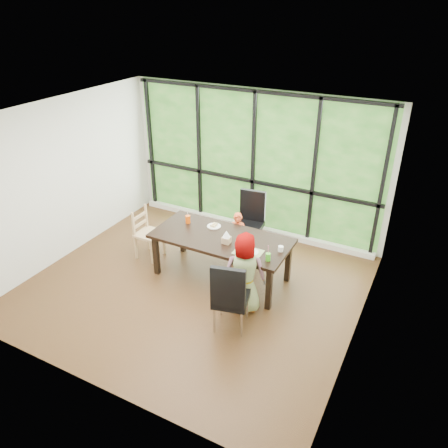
{
  "coord_description": "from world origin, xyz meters",
  "views": [
    {
      "loc": [
        3.04,
        -4.81,
        4.13
      ],
      "look_at": [
        0.36,
        0.34,
        1.05
      ],
      "focal_mm": 35.05,
      "sensor_mm": 36.0,
      "label": 1
    }
  ],
  "objects": [
    {
      "name": "ground",
      "position": [
        0.0,
        0.0,
        0.0
      ],
      "size": [
        5.0,
        5.0,
        0.0
      ],
      "primitive_type": "plane",
      "color": "black",
      "rests_on": "ground"
    },
    {
      "name": "back_wall",
      "position": [
        0.0,
        2.25,
        1.35
      ],
      "size": [
        5.0,
        0.0,
        5.0
      ],
      "primitive_type": "plane",
      "rotation": [
        1.57,
        0.0,
        0.0
      ],
      "color": "silver",
      "rests_on": "ground"
    },
    {
      "name": "foliage_backdrop",
      "position": [
        0.0,
        2.23,
        1.35
      ],
      "size": [
        4.8,
        0.02,
        2.65
      ],
      "primitive_type": "cube",
      "color": "#1E4816",
      "rests_on": "back_wall"
    },
    {
      "name": "window_mullions",
      "position": [
        0.0,
        2.19,
        1.35
      ],
      "size": [
        4.8,
        0.06,
        2.65
      ],
      "primitive_type": null,
      "color": "black",
      "rests_on": "back_wall"
    },
    {
      "name": "window_sill",
      "position": [
        0.0,
        2.15,
        0.05
      ],
      "size": [
        4.8,
        0.12,
        0.1
      ],
      "primitive_type": "cube",
      "color": "silver",
      "rests_on": "ground"
    },
    {
      "name": "dining_table",
      "position": [
        0.26,
        0.44,
        0.38
      ],
      "size": [
        2.22,
        1.08,
        0.75
      ],
      "primitive_type": "cube",
      "rotation": [
        0.0,
        0.0,
        -0.04
      ],
      "color": "black",
      "rests_on": "ground"
    },
    {
      "name": "chair_window_leather",
      "position": [
        0.29,
        1.44,
        0.54
      ],
      "size": [
        0.51,
        0.51,
        1.08
      ],
      "primitive_type": "cube",
      "rotation": [
        0.0,
        0.0,
        0.12
      ],
      "color": "black",
      "rests_on": "ground"
    },
    {
      "name": "chair_interior_leather",
      "position": [
        0.94,
        -0.56,
        0.54
      ],
      "size": [
        0.56,
        0.56,
        1.08
      ],
      "primitive_type": "cube",
      "rotation": [
        0.0,
        0.0,
        3.38
      ],
      "color": "black",
      "rests_on": "ground"
    },
    {
      "name": "chair_end_beech",
      "position": [
        -1.15,
        0.42,
        0.45
      ],
      "size": [
        0.4,
        0.42,
        0.9
      ],
      "primitive_type": "cube",
      "rotation": [
        0.0,
        0.0,
        1.57
      ],
      "color": "tan",
      "rests_on": "ground"
    },
    {
      "name": "child_toddler",
      "position": [
        0.26,
        1.04,
        0.45
      ],
      "size": [
        0.36,
        0.27,
        0.89
      ],
      "primitive_type": "imported",
      "rotation": [
        0.0,
        0.0,
        0.2
      ],
      "color": "#E55126",
      "rests_on": "ground"
    },
    {
      "name": "child_older",
      "position": [
        0.91,
        -0.12,
        0.62
      ],
      "size": [
        0.71,
        0.59,
        1.24
      ],
      "primitive_type": "imported",
      "rotation": [
        0.0,
        0.0,
        3.53
      ],
      "color": "slate",
      "rests_on": "ground"
    },
    {
      "name": "placemat",
      "position": [
        0.83,
        0.22,
        0.75
      ],
      "size": [
        0.41,
        0.3,
        0.01
      ],
      "primitive_type": "cube",
      "color": "tan",
      "rests_on": "dining_table"
    },
    {
      "name": "plate_far",
      "position": [
        -0.0,
        0.68,
        0.76
      ],
      "size": [
        0.22,
        0.22,
        0.01
      ],
      "primitive_type": "cylinder",
      "color": "white",
      "rests_on": "dining_table"
    },
    {
      "name": "plate_near",
      "position": [
        0.87,
        0.23,
        0.76
      ],
      "size": [
        0.21,
        0.21,
        0.01
      ],
      "primitive_type": "cylinder",
      "color": "white",
      "rests_on": "dining_table"
    },
    {
      "name": "orange_cup",
      "position": [
        -0.45,
        0.6,
        0.82
      ],
      "size": [
        0.08,
        0.08,
        0.13
      ],
      "primitive_type": "cylinder",
      "color": "#E14C08",
      "rests_on": "dining_table"
    },
    {
      "name": "green_cup",
      "position": [
        1.17,
        0.15,
        0.81
      ],
      "size": [
        0.07,
        0.07,
        0.11
      ],
      "primitive_type": "cylinder",
      "color": "#4ACD26",
      "rests_on": "dining_table"
    },
    {
      "name": "white_mug",
      "position": [
        1.24,
        0.47,
        0.79
      ],
      "size": [
        0.08,
        0.08,
        0.08
      ],
      "primitive_type": "cylinder",
      "color": "white",
      "rests_on": "dining_table"
    },
    {
      "name": "tissue_box",
      "position": [
        0.42,
        0.31,
        0.8
      ],
      "size": [
        0.12,
        0.12,
        0.1
      ],
      "primitive_type": "cube",
      "color": "tan",
      "rests_on": "dining_table"
    },
    {
      "name": "crepe_rolls_far",
      "position": [
        -0.0,
        0.68,
        0.78
      ],
      "size": [
        0.1,
        0.12,
        0.04
      ],
      "primitive_type": null,
      "color": "tan",
      "rests_on": "plate_far"
    },
    {
      "name": "crepe_rolls_near",
      "position": [
        0.87,
        0.23,
        0.78
      ],
      "size": [
        0.05,
        0.12,
        0.04
      ],
      "primitive_type": null,
      "color": "tan",
      "rests_on": "plate_near"
    },
    {
      "name": "straw_white",
      "position": [
        -0.45,
        0.6,
        0.92
      ],
      "size": [
        0.01,
        0.04,
        0.2
      ],
      "primitive_type": "cylinder",
      "rotation": [
        0.14,
        0.0,
        0.0
      ],
      "color": "white",
      "rests_on": "orange_cup"
    },
    {
      "name": "straw_pink",
      "position": [
        1.17,
        0.15,
        0.9
      ],
      "size": [
        0.01,
        0.04,
        0.2
      ],
      "primitive_type": "cylinder",
      "rotation": [
        0.14,
        0.0,
        0.0
      ],
      "color": "pink",
      "rests_on": "green_cup"
    },
    {
      "name": "tissue",
      "position": [
        0.42,
        0.31,
        0.91
      ],
      "size": [
        0.12,
        0.12,
        0.11
      ],
      "primitive_type": "cone",
      "color": "white",
      "rests_on": "tissue_box"
    }
  ]
}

